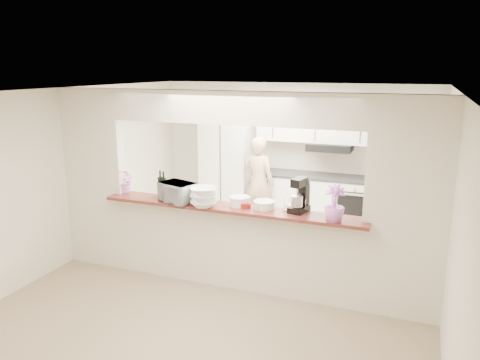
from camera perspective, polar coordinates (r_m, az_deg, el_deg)
The scene contains 19 objects.
floor at distance 6.24m, azimuth -1.01°, elevation -12.75°, with size 6.00×6.00×0.00m, color tan.
tile_overlay at distance 7.57m, azimuth 3.48°, elevation -7.83°, with size 5.00×2.90×0.01m, color beige.
partition at distance 5.74m, azimuth -1.08°, elevation 0.64°, with size 5.00×0.15×2.50m.
bar_counter at distance 6.00m, azimuth -1.05°, elevation -7.84°, with size 3.40×0.38×1.09m.
kitchen_cabinets at distance 8.42m, azimuth 4.83°, elevation 1.25°, with size 3.15×0.62×2.25m.
refrigerator at distance 8.05m, azimuth 20.09°, elevation -1.03°, with size 0.75×0.70×1.70m, color #A2A1A6.
flower_left at distance 6.59m, azimuth -13.87°, elevation -0.06°, with size 0.30×0.26×0.34m, color pink.
wine_bottle_a at distance 6.32m, azimuth -9.66°, elevation -0.73°, with size 0.07×0.07×0.35m.
wine_bottle_b at distance 6.30m, azimuth -9.27°, elevation -0.80°, with size 0.07×0.07×0.34m.
toaster_oven at distance 6.01m, azimuth -7.62°, elevation -1.50°, with size 0.46×0.31×0.25m, color #B7B6BC.
serving_bowls at distance 5.77m, azimuth -4.46°, elevation -2.11°, with size 0.33×0.33×0.24m, color white.
plate_stack_a at distance 5.81m, azimuth -0.04°, elevation -2.59°, with size 0.25×0.25×0.12m.
plate_stack_b at distance 5.71m, azimuth 2.96°, elevation -3.03°, with size 0.27×0.27×0.09m.
red_bowl at distance 5.73m, azimuth 0.68°, elevation -3.11°, with size 0.13×0.13×0.06m, color maroon.
tan_bowl at distance 5.67m, azimuth 2.57°, elevation -3.32°, with size 0.13×0.13×0.06m, color tan.
utensil_caddy at distance 5.61m, azimuth 6.72°, elevation -2.90°, with size 0.27×0.20×0.22m.
stand_mixer at distance 5.59m, azimuth 7.31°, elevation -2.01°, with size 0.24×0.31×0.42m.
flower_right at distance 5.30m, azimuth 11.44°, elevation -2.83°, with size 0.23×0.23×0.41m, color #AC69C3.
person at distance 8.14m, azimuth 2.27°, elevation -0.36°, with size 0.59×0.39×1.61m, color tan.
Camera 1 is at (2.13, -5.17, 2.77)m, focal length 35.00 mm.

